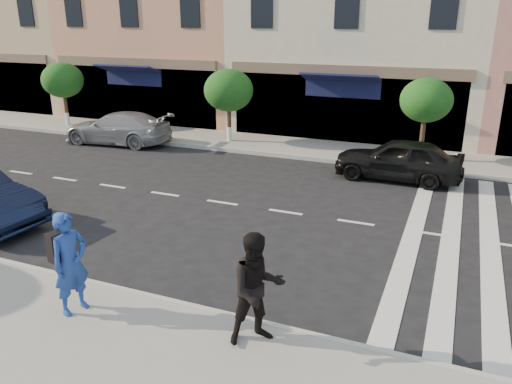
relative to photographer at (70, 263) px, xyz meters
name	(u,v)px	position (x,y,z in m)	size (l,w,h in m)	color
ground	(224,275)	(1.79, 2.44, -1.10)	(120.00, 120.00, 0.00)	black
sidewalk_far	(343,152)	(1.79, 13.44, -1.03)	(60.00, 3.00, 0.15)	gray
building_west_far	(27,5)	(-20.21, 19.44, 4.90)	(12.00, 9.00, 12.00)	tan
building_centre	(368,12)	(1.29, 19.44, 4.40)	(11.00, 9.00, 11.00)	beige
street_tree_wa	(63,80)	(-12.21, 13.24, 1.23)	(2.00, 2.00, 3.05)	#473323
street_tree_wb	(229,91)	(-3.21, 13.24, 1.20)	(2.10, 2.10, 3.06)	#473323
street_tree_c	(426,101)	(4.79, 13.24, 1.25)	(1.90, 1.90, 3.04)	#473323
photographer	(70,263)	(0.00, 0.00, 0.00)	(0.70, 0.46, 1.91)	navy
walker	(257,289)	(3.39, 0.44, 0.00)	(0.93, 0.72, 1.91)	black
car_far_left	(118,128)	(-7.73, 11.42, -0.41)	(1.93, 4.75, 1.38)	gray
car_far_mid	(398,159)	(4.27, 10.77, -0.39)	(1.69, 4.20, 1.43)	black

